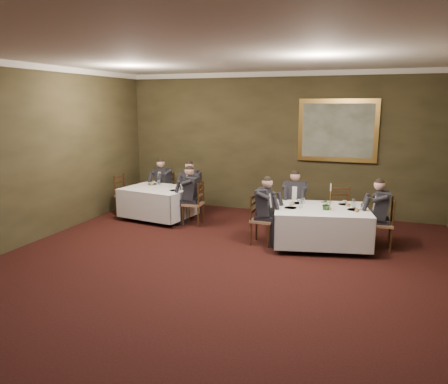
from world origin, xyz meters
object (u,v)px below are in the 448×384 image
Objects in this scene: chair_main_endleft at (262,230)px; diner_sec_backright at (191,194)px; chair_sec_backright at (192,203)px; chair_sec_backleft at (164,199)px; table_second at (158,201)px; chair_sec_endleft at (126,203)px; diner_main_backleft at (294,209)px; centerpiece at (327,203)px; table_main at (321,224)px; chair_main_endright at (381,234)px; candlestick at (330,199)px; chair_sec_endright at (194,212)px; diner_sec_backleft at (164,191)px; chair_main_backright at (340,220)px; diner_main_endleft at (263,219)px; painting at (338,131)px; chair_main_backleft at (294,219)px; diner_sec_endright at (193,203)px; diner_main_endright at (381,223)px.

chair_main_endleft is 0.74× the size of diner_sec_backright.
chair_sec_backright is 0.74× the size of diner_sec_backright.
table_second is at bearing 128.31° from chair_sec_backleft.
chair_sec_endleft is at bearing 65.42° from chair_sec_backleft.
table_second is 3.00m from chair_main_endleft.
diner_main_backleft is 1.25m from centerpiece.
chair_sec_backleft is at bearing 159.22° from table_main.
centerpiece is (-1.01, -0.36, 0.61)m from chair_main_endright.
chair_sec_backright is (-3.40, 1.48, -0.17)m from table_main.
centerpiece is at bearing -11.88° from table_second.
chair_sec_endright is at bearing 169.68° from candlestick.
diner_sec_backleft is (-3.13, 1.84, 0.23)m from chair_main_endleft.
diner_sec_backright is 3.86m from centerpiece.
chair_sec_backleft is at bearing 108.65° from table_second.
centerpiece is 0.15m from candlestick.
diner_main_backleft is at bearing 169.79° from diner_sec_backright.
diner_main_endleft is at bearing 28.16° from chair_main_backright.
painting is at bearing -149.45° from chair_sec_backleft.
chair_main_backleft is at bearing -89.62° from chair_sec_endright.
table_second is at bearing 168.12° from centerpiece.
chair_main_backleft is 0.74× the size of diner_sec_backleft.
chair_sec_endleft is at bearing -105.81° from chair_main_endleft.
painting is (0.67, 1.62, 1.82)m from chair_main_backleft.
chair_sec_endleft is 5.17m from centerpiece.
diner_main_backleft reaches higher than chair_main_endright.
table_main is 1.52× the size of diner_sec_backright.
chair_sec_endright is at bearing -148.11° from painting.
chair_main_backleft is at bearing 157.61° from chair_main_endleft.
chair_sec_backright is 0.74× the size of diner_sec_endright.
chair_main_backleft and chair_sec_endright have the same top height.
table_second is 1.76× the size of chair_sec_endleft.
diner_main_backleft is 1.00× the size of diner_main_endright.
chair_main_backleft is at bearing 91.97° from chair_sec_endleft.
diner_main_endright is at bearing 168.38° from chair_sec_backright.
diner_sec_backleft reaches higher than chair_main_backright.
table_second is 1.02m from chair_sec_endright.
chair_sec_backright is at bearing 155.56° from centerpiece.
diner_sec_backright is (0.54, 0.73, 0.06)m from table_second.
diner_sec_endright reaches higher than chair_sec_backright.
chair_main_backright is at bearing 176.60° from diner_sec_backright.
chair_main_backright is 4.00× the size of centerpiece.
table_main is at bearing 132.58° from centerpiece.
chair_main_backleft is 0.74× the size of diner_sec_backright.
chair_main_endleft is at bearing 27.91° from chair_main_backright.
chair_sec_endright is at bearing -1.05° from diner_main_backleft.
diner_sec_backleft is 1.35× the size of chair_sec_backright.
centerpiece reaches higher than chair_sec_backright.
diner_sec_backright reaches higher than chair_main_endright.
diner_main_endright is at bearing 103.09° from diner_main_endleft.
chair_sec_backright is at bearing -20.27° from diner_main_backleft.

